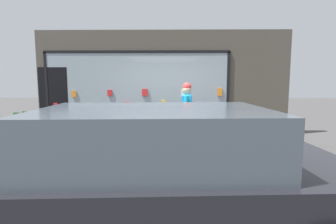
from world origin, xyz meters
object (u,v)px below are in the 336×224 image
Objects in this scene: sandwich_board_sign at (28,129)px; parked_car at (154,171)px; display_table_left at (112,117)px; person_browsing at (187,112)px; display_table_right at (209,119)px; small_dog at (205,142)px.

sandwich_board_sign is 5.27m from parked_car.
display_table_left is 1.40× the size of person_browsing.
parked_car is (3.53, -3.91, 0.29)m from sandwich_board_sign.
person_browsing reaches higher than display_table_right.
sandwich_board_sign is at bearing -177.52° from display_table_right.
display_table_left is at bearing 105.39° from parked_car.
person_browsing is 1.83× the size of sandwich_board_sign.
person_browsing is at bearing -17.24° from display_table_left.
parked_car reaches higher than sandwich_board_sign.
small_dog is 3.39m from parked_car.
parked_car is at bearing 165.77° from small_dog.
small_dog is (2.34, -0.89, -0.45)m from display_table_left.
person_browsing is (1.92, -0.60, 0.22)m from display_table_left.
sandwich_board_sign reaches higher than display_table_right.
person_browsing is 4.12m from sandwich_board_sign.
sandwich_board_sign is at bearing 128.88° from parked_car.
display_table_right is at bearing -0.01° from display_table_left.
display_table_left reaches higher than small_dog.
display_table_left is 2.55× the size of sandwich_board_sign.
person_browsing is at bearing -136.18° from display_table_right.
display_table_left is 0.54× the size of parked_car.
display_table_right is 1.00m from small_dog.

